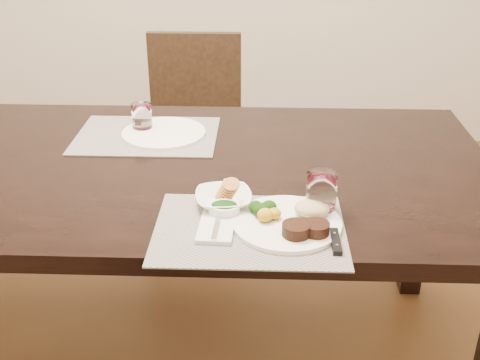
{
  "coord_description": "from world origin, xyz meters",
  "views": [
    {
      "loc": [
        0.31,
        -1.61,
        1.51
      ],
      "look_at": [
        0.25,
        -0.24,
        0.82
      ],
      "focal_mm": 45.0,
      "sensor_mm": 36.0,
      "label": 1
    }
  ],
  "objects_px": {
    "dinner_plate": "(292,221)",
    "wine_glass_near": "(321,195)",
    "chair_far": "(194,125)",
    "steak_knife": "(334,235)",
    "cracker_bowl": "(224,199)",
    "far_plate": "(164,133)"
  },
  "relations": [
    {
      "from": "cracker_bowl",
      "to": "wine_glass_near",
      "type": "distance_m",
      "value": 0.25
    },
    {
      "from": "far_plate",
      "to": "wine_glass_near",
      "type": "bearing_deg",
      "value": -46.01
    },
    {
      "from": "chair_far",
      "to": "wine_glass_near",
      "type": "xyz_separation_m",
      "value": [
        0.46,
        -1.21,
        0.3
      ]
    },
    {
      "from": "steak_knife",
      "to": "far_plate",
      "type": "bearing_deg",
      "value": 129.16
    },
    {
      "from": "wine_glass_near",
      "to": "far_plate",
      "type": "bearing_deg",
      "value": 133.99
    },
    {
      "from": "wine_glass_near",
      "to": "chair_far",
      "type": "bearing_deg",
      "value": 110.73
    },
    {
      "from": "chair_far",
      "to": "far_plate",
      "type": "xyz_separation_m",
      "value": [
        -0.01,
        -0.72,
        0.26
      ]
    },
    {
      "from": "chair_far",
      "to": "cracker_bowl",
      "type": "height_order",
      "value": "chair_far"
    },
    {
      "from": "steak_knife",
      "to": "wine_glass_near",
      "type": "xyz_separation_m",
      "value": [
        -0.02,
        0.12,
        0.04
      ]
    },
    {
      "from": "dinner_plate",
      "to": "steak_knife",
      "type": "height_order",
      "value": "dinner_plate"
    },
    {
      "from": "steak_knife",
      "to": "wine_glass_near",
      "type": "bearing_deg",
      "value": 100.82
    },
    {
      "from": "dinner_plate",
      "to": "chair_far",
      "type": "bearing_deg",
      "value": 119.83
    },
    {
      "from": "chair_far",
      "to": "cracker_bowl",
      "type": "relative_size",
      "value": 5.47
    },
    {
      "from": "chair_far",
      "to": "steak_knife",
      "type": "distance_m",
      "value": 1.44
    },
    {
      "from": "chair_far",
      "to": "dinner_plate",
      "type": "distance_m",
      "value": 1.37
    },
    {
      "from": "dinner_plate",
      "to": "wine_glass_near",
      "type": "bearing_deg",
      "value": 58.29
    },
    {
      "from": "dinner_plate",
      "to": "cracker_bowl",
      "type": "distance_m",
      "value": 0.2
    },
    {
      "from": "cracker_bowl",
      "to": "wine_glass_near",
      "type": "bearing_deg",
      "value": -4.94
    },
    {
      "from": "chair_far",
      "to": "dinner_plate",
      "type": "height_order",
      "value": "chair_far"
    },
    {
      "from": "chair_far",
      "to": "cracker_bowl",
      "type": "xyz_separation_m",
      "value": [
        0.21,
        -1.19,
        0.27
      ]
    },
    {
      "from": "chair_far",
      "to": "dinner_plate",
      "type": "relative_size",
      "value": 3.37
    },
    {
      "from": "steak_knife",
      "to": "far_plate",
      "type": "relative_size",
      "value": 0.88
    }
  ]
}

